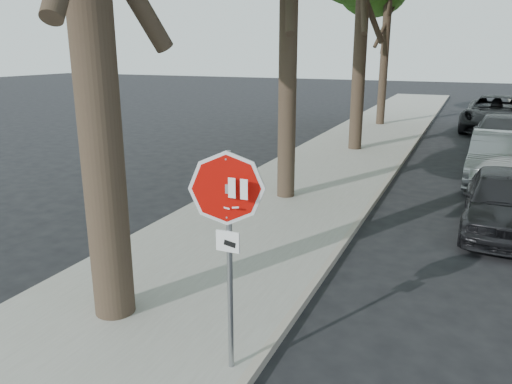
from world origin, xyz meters
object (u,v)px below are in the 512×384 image
car_b (498,158)px  car_c (500,135)px  stop_sign (228,221)px  car_a (504,201)px  car_d (495,114)px

car_b → car_c: (0.21, 4.81, -0.04)m
stop_sign → car_c: (3.30, 15.97, -1.27)m
stop_sign → car_c: size_ratio=0.56×
car_a → car_d: (0.13, 14.85, 0.15)m
car_c → stop_sign: bearing=-100.6°
stop_sign → car_b: (3.09, 11.15, -1.23)m
stop_sign → car_d: stop_sign is taller
stop_sign → car_b: stop_sign is taller
car_a → stop_sign: bearing=-113.3°
stop_sign → car_b: size_ratio=0.60×
car_c → car_d: 5.60m
car_b → car_d: 10.41m
car_c → car_d: size_ratio=0.79×
car_d → car_a: bearing=-86.1°
car_b → car_d: bearing=92.4°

